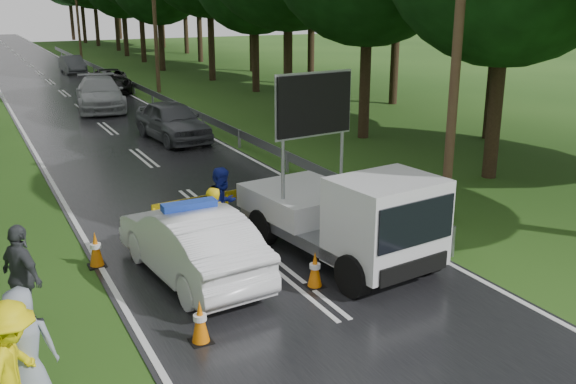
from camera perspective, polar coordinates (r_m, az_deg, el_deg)
ground at (r=12.74m, az=1.47°, el=-8.64°), size 160.00×160.00×0.00m
road at (r=40.83m, az=-19.27°, el=8.27°), size 7.00×140.00×0.02m
guardrail at (r=41.10m, az=-14.12°, el=9.51°), size 0.12×60.06×0.70m
utility_pole_near at (r=16.16m, az=15.00°, el=14.84°), size 1.40×0.24×10.00m
utility_pole_mid at (r=39.56m, az=-11.83°, el=15.96°), size 1.40×0.24×10.00m
utility_pole_far at (r=64.97m, az=-18.30°, el=15.74°), size 1.40×0.24×10.00m
police_sedan at (r=13.14m, az=-8.62°, el=-4.53°), size 1.99×4.57×1.61m
work_truck at (r=13.68m, az=5.33°, el=-2.07°), size 2.73×5.13×3.92m
barrier at (r=15.32m, az=-7.78°, el=-1.25°), size 2.42×0.33×1.00m
officer at (r=13.67m, az=-6.72°, el=-3.05°), size 0.72×0.58×1.71m
civilian at (r=14.74m, az=-5.79°, el=-1.27°), size 1.13×1.08×1.83m
bystander_left at (r=9.14m, az=-23.21°, el=-14.42°), size 1.11×1.40×1.90m
bystander_mid at (r=11.91m, az=-22.53°, el=-6.97°), size 0.88×1.18×1.87m
bystander_right at (r=9.75m, az=-22.44°, el=-12.72°), size 0.96×0.72×1.77m
queue_car_first at (r=26.07m, az=-10.22°, el=6.24°), size 2.21×4.72×1.56m
queue_car_second at (r=34.27m, az=-16.38°, el=8.39°), size 3.02×5.84×1.62m
queue_car_third at (r=40.47m, az=-15.55°, el=9.49°), size 2.90×5.16×1.36m
queue_car_fourth at (r=51.79m, az=-18.61°, el=10.70°), size 1.53×4.01×1.30m
cone_near_left at (r=10.86m, az=-7.82°, el=-11.40°), size 0.37×0.37×0.78m
cone_center at (r=12.69m, az=2.41°, el=-6.95°), size 0.35×0.35×0.75m
cone_far at (r=15.85m, az=-5.98°, el=-2.00°), size 0.37×0.37×0.79m
cone_left_mid at (r=14.21m, az=-16.71°, el=-4.94°), size 0.37×0.37×0.78m
cone_right at (r=16.66m, az=7.24°, el=-1.19°), size 0.35×0.35×0.73m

